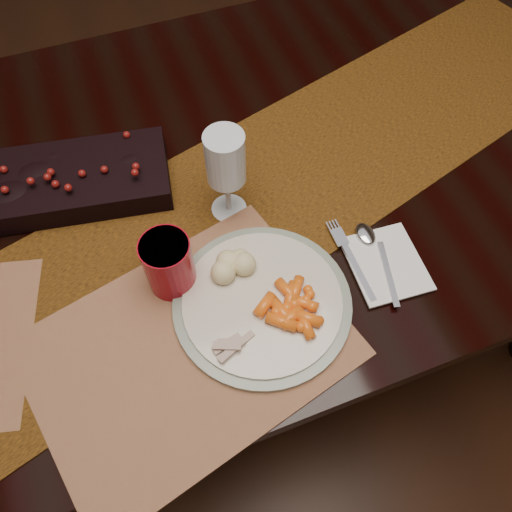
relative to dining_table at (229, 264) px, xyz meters
name	(u,v)px	position (x,y,z in m)	size (l,w,h in m)	color
floor	(234,321)	(0.00, 0.00, -0.38)	(5.00, 5.00, 0.00)	black
dining_table	(229,264)	(0.00, 0.00, 0.00)	(1.80, 1.00, 0.75)	black
table_runner	(256,198)	(0.04, -0.09, 0.38)	(1.74, 0.36, 0.00)	#362108
centerpiece	(79,177)	(-0.26, 0.04, 0.41)	(0.33, 0.17, 0.07)	black
placemat_main	(188,348)	(-0.17, -0.33, 0.38)	(0.48, 0.35, 0.00)	brown
dinner_plate	(262,302)	(-0.03, -0.31, 0.39)	(0.30, 0.30, 0.02)	beige
baby_carrots	(289,312)	(0.00, -0.35, 0.40)	(0.12, 0.10, 0.02)	orange
mashed_potatoes	(232,267)	(-0.06, -0.24, 0.41)	(0.07, 0.06, 0.04)	#D6CC83
turkey_shreds	(233,343)	(-0.10, -0.36, 0.40)	(0.07, 0.06, 0.02)	tan
napkin	(386,264)	(0.20, -0.31, 0.38)	(0.12, 0.14, 0.00)	white
fork	(354,262)	(0.15, -0.29, 0.39)	(0.02, 0.15, 0.00)	silver
spoon	(381,261)	(0.19, -0.30, 0.39)	(0.03, 0.16, 0.00)	#B5B5CC
red_cup	(169,264)	(-0.15, -0.21, 0.43)	(0.08, 0.08, 0.11)	maroon
wine_glass	(227,176)	(-0.02, -0.10, 0.47)	(0.07, 0.07, 0.19)	white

